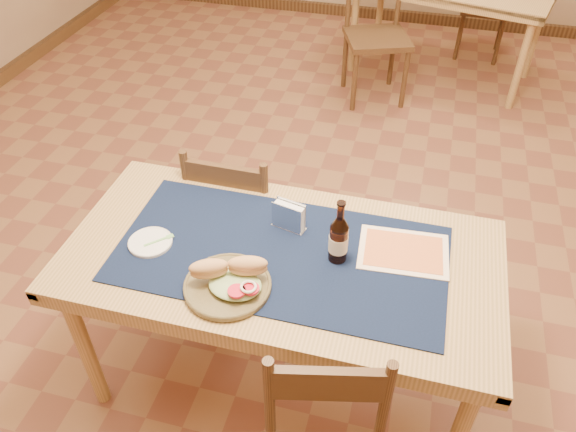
% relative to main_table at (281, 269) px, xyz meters
% --- Properties ---
extents(main_table, '(1.60, 0.80, 0.75)m').
position_rel_main_table_xyz_m(main_table, '(0.00, 0.00, 0.00)').
color(main_table, tan).
rests_on(main_table, ground).
extents(placemat, '(1.20, 0.60, 0.01)m').
position_rel_main_table_xyz_m(placemat, '(0.00, 0.00, 0.09)').
color(placemat, '#0E1836').
rests_on(placemat, main_table).
extents(baseboard, '(6.00, 7.00, 0.10)m').
position_rel_main_table_xyz_m(baseboard, '(0.00, 0.80, -0.62)').
color(baseboard, '#4F341C').
rests_on(baseboard, ground).
extents(chair_main_far, '(0.41, 0.41, 0.89)m').
position_rel_main_table_xyz_m(chair_main_far, '(-0.34, 0.49, -0.21)').
color(chair_main_far, '#4F341C').
rests_on(chair_main_far, ground).
extents(chair_back_near, '(0.58, 0.58, 0.97)m').
position_rel_main_table_xyz_m(chair_back_near, '(-0.00, 2.69, -0.17)').
color(chair_back_near, '#4F341C').
rests_on(chair_back_near, ground).
extents(chair_back_far, '(0.41, 0.41, 0.84)m').
position_rel_main_table_xyz_m(chair_back_far, '(0.81, 3.62, -0.23)').
color(chair_back_far, '#4F341C').
rests_on(chair_back_far, ground).
extents(sandwich_plate, '(0.30, 0.30, 0.12)m').
position_rel_main_table_xyz_m(sandwich_plate, '(-0.12, -0.21, 0.12)').
color(sandwich_plate, brown).
rests_on(sandwich_plate, placemat).
extents(side_plate, '(0.16, 0.16, 0.01)m').
position_rel_main_table_xyz_m(side_plate, '(-0.48, -0.08, 0.10)').
color(side_plate, white).
rests_on(side_plate, placemat).
extents(fork, '(0.09, 0.09, 0.00)m').
position_rel_main_table_xyz_m(fork, '(-0.45, -0.06, 0.10)').
color(fork, '#77BF68').
rests_on(fork, side_plate).
extents(beer_bottle, '(0.07, 0.07, 0.26)m').
position_rel_main_table_xyz_m(beer_bottle, '(0.20, 0.03, 0.18)').
color(beer_bottle, '#3E190B').
rests_on(beer_bottle, placemat).
extents(napkin_holder, '(0.14, 0.08, 0.12)m').
position_rel_main_table_xyz_m(napkin_holder, '(-0.01, 0.14, 0.14)').
color(napkin_holder, silver).
rests_on(napkin_holder, placemat).
extents(menu_card, '(0.34, 0.26, 0.01)m').
position_rel_main_table_xyz_m(menu_card, '(0.43, 0.12, 0.09)').
color(menu_card, '#FFE4C0').
rests_on(menu_card, placemat).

